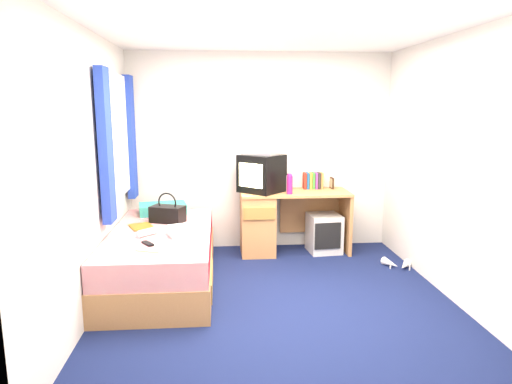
{
  "coord_description": "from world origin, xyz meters",
  "views": [
    {
      "loc": [
        -0.51,
        -3.89,
        1.76
      ],
      "look_at": [
        -0.14,
        0.7,
        0.89
      ],
      "focal_mm": 32.0,
      "sensor_mm": 36.0,
      "label": 1
    }
  ],
  "objects": [
    {
      "name": "ground",
      "position": [
        0.0,
        0.0,
        0.0
      ],
      "size": [
        3.4,
        3.4,
        0.0
      ],
      "primitive_type": "plane",
      "color": "#0C1438",
      "rests_on": "ground"
    },
    {
      "name": "room_shell",
      "position": [
        0.0,
        0.0,
        1.45
      ],
      "size": [
        3.4,
        3.4,
        3.4
      ],
      "color": "white",
      "rests_on": "ground"
    },
    {
      "name": "bed",
      "position": [
        -1.1,
        0.55,
        0.27
      ],
      "size": [
        1.01,
        2.0,
        0.54
      ],
      "color": "tan",
      "rests_on": "ground"
    },
    {
      "name": "pillow",
      "position": [
        -1.17,
        1.29,
        0.6
      ],
      "size": [
        0.58,
        0.42,
        0.11
      ],
      "primitive_type": "cube",
      "rotation": [
        0.0,
        0.0,
        0.19
      ],
      "color": "#1B6BB0",
      "rests_on": "bed"
    },
    {
      "name": "desk",
      "position": [
        0.11,
        1.44,
        0.41
      ],
      "size": [
        1.3,
        0.55,
        0.75
      ],
      "color": "tan",
      "rests_on": "ground"
    },
    {
      "name": "storage_cube",
      "position": [
        0.75,
        1.39,
        0.23
      ],
      "size": [
        0.41,
        0.41,
        0.47
      ],
      "primitive_type": "cube",
      "rotation": [
        0.0,
        0.0,
        0.09
      ],
      "color": "silver",
      "rests_on": "ground"
    },
    {
      "name": "crt_tv",
      "position": [
        -0.01,
        1.44,
        0.97
      ],
      "size": [
        0.61,
        0.61,
        0.44
      ],
      "rotation": [
        0.0,
        0.0,
        -0.74
      ],
      "color": "black",
      "rests_on": "desk"
    },
    {
      "name": "vcr",
      "position": [
        -0.01,
        1.44,
        1.23
      ],
      "size": [
        0.46,
        0.43,
        0.07
      ],
      "primitive_type": "cube",
      "rotation": [
        0.0,
        0.0,
        -0.62
      ],
      "color": "#B2B2B4",
      "rests_on": "crt_tv"
    },
    {
      "name": "book_row",
      "position": [
        0.64,
        1.6,
        0.85
      ],
      "size": [
        0.24,
        0.13,
        0.2
      ],
      "color": "maroon",
      "rests_on": "desk"
    },
    {
      "name": "picture_frame",
      "position": [
        0.88,
        1.59,
        0.82
      ],
      "size": [
        0.03,
        0.12,
        0.14
      ],
      "primitive_type": "cube",
      "rotation": [
        0.0,
        0.0,
        0.07
      ],
      "color": "black",
      "rests_on": "desk"
    },
    {
      "name": "pink_water_bottle",
      "position": [
        0.3,
        1.27,
        0.86
      ],
      "size": [
        0.09,
        0.09,
        0.21
      ],
      "primitive_type": "cylinder",
      "rotation": [
        0.0,
        0.0,
        0.31
      ],
      "color": "#C31B69",
      "rests_on": "desk"
    },
    {
      "name": "aerosol_can",
      "position": [
        0.31,
        1.44,
        0.85
      ],
      "size": [
        0.06,
        0.06,
        0.19
      ],
      "primitive_type": "cylinder",
      "rotation": [
        0.0,
        0.0,
        0.04
      ],
      "color": "silver",
      "rests_on": "desk"
    },
    {
      "name": "handbag",
      "position": [
        -1.07,
        0.88,
        0.63
      ],
      "size": [
        0.4,
        0.31,
        0.32
      ],
      "rotation": [
        0.0,
        0.0,
        -0.38
      ],
      "color": "black",
      "rests_on": "bed"
    },
    {
      "name": "towel",
      "position": [
        -0.85,
        0.35,
        0.59
      ],
      "size": [
        0.35,
        0.32,
        0.09
      ],
      "primitive_type": "cube",
      "rotation": [
        0.0,
        0.0,
        0.37
      ],
      "color": "silver",
      "rests_on": "bed"
    },
    {
      "name": "magazine",
      "position": [
        -1.31,
        0.69,
        0.55
      ],
      "size": [
        0.3,
        0.34,
        0.01
      ],
      "primitive_type": "cube",
      "rotation": [
        0.0,
        0.0,
        0.41
      ],
      "color": "gold",
      "rests_on": "bed"
    },
    {
      "name": "water_bottle",
      "position": [
        -1.21,
        0.37,
        0.58
      ],
      "size": [
        0.19,
        0.19,
        0.07
      ],
      "primitive_type": "cylinder",
      "rotation": [
        0.0,
        1.57,
        0.78
      ],
      "color": "silver",
      "rests_on": "bed"
    },
    {
      "name": "colour_swatch_fan",
      "position": [
        -1.12,
        -0.11,
        0.55
      ],
      "size": [
        0.23,
        0.13,
        0.01
      ],
      "primitive_type": "cube",
      "rotation": [
        0.0,
        0.0,
        -0.34
      ],
      "color": "gold",
      "rests_on": "bed"
    },
    {
      "name": "remote_control",
      "position": [
        -1.16,
        0.08,
        0.55
      ],
      "size": [
        0.13,
        0.16,
        0.02
      ],
      "primitive_type": "cube",
      "rotation": [
        0.0,
        0.0,
        0.59
      ],
      "color": "black",
      "rests_on": "bed"
    },
    {
      "name": "window_assembly",
      "position": [
        -1.55,
        0.9,
        1.42
      ],
      "size": [
        0.11,
        1.42,
        1.4
      ],
      "color": "silver",
      "rests_on": "room_shell"
    },
    {
      "name": "white_heels",
      "position": [
        1.43,
        0.75,
        0.04
      ],
      "size": [
        0.32,
        0.31,
        0.09
      ],
      "color": "silver",
      "rests_on": "ground"
    }
  ]
}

